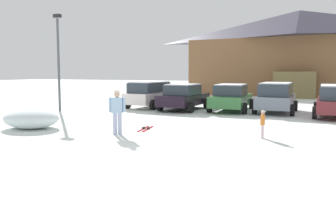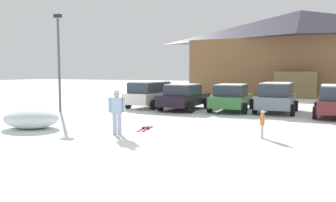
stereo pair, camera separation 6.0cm
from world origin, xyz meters
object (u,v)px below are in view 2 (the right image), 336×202
pair_of_skis (145,129)px  lamp_post (59,57)px  parked_grey_wagon (276,97)px  skier_adult_in_blue_parka (117,110)px  skier_child_in_orange_jacket (262,123)px  parked_white_suv (150,94)px  ski_lodge (299,52)px  parked_green_coupe (232,97)px  plowed_snow_pile (31,118)px  parked_black_sedan (184,97)px

pair_of_skis → lamp_post: bearing=154.6°
parked_grey_wagon → pair_of_skis: parked_grey_wagon is taller
parked_grey_wagon → skier_adult_in_blue_parka: bearing=-117.7°
skier_child_in_orange_jacket → lamp_post: 12.97m
parked_white_suv → lamp_post: bearing=-134.0°
ski_lodge → skier_adult_in_blue_parka: 26.94m
parked_white_suv → skier_adult_in_blue_parka: size_ratio=2.60×
ski_lodge → skier_child_in_orange_jacket: 25.03m
parked_green_coupe → parked_grey_wagon: bearing=0.7°
parked_white_suv → pair_of_skis: (3.50, -7.69, -0.90)m
parked_white_suv → skier_adult_in_blue_parka: (3.07, -9.19, 0.02)m
parked_grey_wagon → skier_child_in_orange_jacket: 8.01m
ski_lodge → parked_grey_wagon: ski_lodge is taller
parked_white_suv → lamp_post: size_ratio=0.76×
parked_green_coupe → plowed_snow_pile: parked_green_coupe is taller
plowed_snow_pile → pair_of_skis: bearing=20.1°
ski_lodge → parked_black_sedan: bearing=-109.8°
lamp_post → plowed_snow_pile: bearing=-60.0°
skier_adult_in_blue_parka → pair_of_skis: bearing=74.0°
plowed_snow_pile → parked_green_coupe: bearing=56.0°
parked_black_sedan → skier_child_in_orange_jacket: bearing=-52.6°
parked_white_suv → parked_black_sedan: size_ratio=0.99×
parked_grey_wagon → pair_of_skis: (-4.49, -7.87, -0.91)m
parked_green_coupe → plowed_snow_pile: bearing=-124.0°
skier_adult_in_blue_parka → pair_of_skis: skier_adult_in_blue_parka is taller
parked_grey_wagon → plowed_snow_pile: (-8.98, -9.52, -0.52)m
pair_of_skis → plowed_snow_pile: size_ratio=0.59×
skier_child_in_orange_jacket → skier_adult_in_blue_parka: skier_adult_in_blue_parka is taller
parked_black_sedan → parked_green_coupe: 2.91m
parked_white_suv → parked_black_sedan: 2.62m
ski_lodge → parked_green_coupe: (-3.42, -16.75, -3.56)m
lamp_post → skier_adult_in_blue_parka: bearing=-35.6°
parked_green_coupe → lamp_post: 10.60m
parked_green_coupe → skier_child_in_orange_jacket: (2.75, -7.97, -0.27)m
ski_lodge → skier_child_in_orange_jacket: ski_lodge is taller
skier_child_in_orange_jacket → pair_of_skis: 4.69m
parked_black_sedan → lamp_post: size_ratio=0.77×
parked_white_suv → plowed_snow_pile: bearing=-96.0°
ski_lodge → lamp_post: (-12.82, -21.04, -1.18)m
ski_lodge → pair_of_skis: 25.54m
skier_child_in_orange_jacket → skier_adult_in_blue_parka: size_ratio=0.59×
parked_grey_wagon → lamp_post: lamp_post is taller
parked_white_suv → parked_grey_wagon: (7.99, 0.18, 0.01)m
parked_white_suv → pair_of_skis: parked_white_suv is taller
lamp_post → parked_black_sedan: bearing=28.9°
pair_of_skis → lamp_post: (-7.49, 3.56, 3.18)m
skier_adult_in_blue_parka → parked_grey_wagon: bearing=62.3°
parked_grey_wagon → skier_adult_in_blue_parka: parked_grey_wagon is taller
parked_green_coupe → parked_grey_wagon: (2.58, 0.03, 0.11)m
skier_adult_in_blue_parka → pair_of_skis: (0.43, 1.50, -0.92)m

